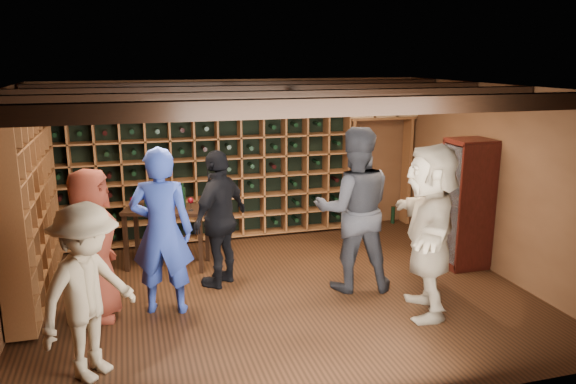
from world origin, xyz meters
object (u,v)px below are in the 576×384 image
object	(u,v)px
man_blue_shirt	(162,231)
guest_beige	(429,230)
display_cabinet	(466,206)
guest_khaki	(88,292)
guest_red_floral	(92,245)
guest_woman_black	(220,219)
man_grey_suit	(354,210)
tasting_table	(166,215)

from	to	relation	value
man_blue_shirt	guest_beige	distance (m)	2.97
display_cabinet	guest_khaki	world-z (taller)	display_cabinet
guest_red_floral	guest_woman_black	xyz separation A→B (m)	(1.49, 0.55, 0.02)
man_blue_shirt	guest_beige	bearing A→B (deg)	177.27
guest_woman_black	guest_khaki	size ratio (longest dim) A/B	1.07
guest_woman_black	guest_beige	size ratio (longest dim) A/B	0.90
guest_woman_black	man_grey_suit	bearing A→B (deg)	114.87
man_grey_suit	guest_beige	size ratio (longest dim) A/B	1.05
tasting_table	display_cabinet	bearing A→B (deg)	3.18
guest_red_floral	guest_khaki	bearing A→B (deg)	-167.23
display_cabinet	man_blue_shirt	xyz separation A→B (m)	(-4.08, -0.30, 0.10)
man_blue_shirt	man_grey_suit	distance (m)	2.31
guest_beige	man_blue_shirt	bearing A→B (deg)	-86.08
display_cabinet	guest_woman_black	world-z (taller)	display_cabinet
guest_beige	tasting_table	distance (m)	3.54
guest_red_floral	guest_khaki	xyz separation A→B (m)	(0.02, -1.23, -0.03)
man_grey_suit	tasting_table	world-z (taller)	man_grey_suit
guest_red_floral	display_cabinet	bearing A→B (deg)	-74.97
display_cabinet	tasting_table	distance (m)	4.10
guest_khaki	tasting_table	size ratio (longest dim) A/B	1.33
man_grey_suit	tasting_table	bearing A→B (deg)	-20.81
man_blue_shirt	guest_beige	size ratio (longest dim) A/B	0.98
guest_woman_black	tasting_table	world-z (taller)	guest_woman_black
display_cabinet	guest_khaki	bearing A→B (deg)	-162.81
display_cabinet	man_grey_suit	xyz separation A→B (m)	(-1.77, -0.27, 0.16)
guest_khaki	man_blue_shirt	bearing A→B (deg)	11.21
guest_beige	display_cabinet	bearing A→B (deg)	153.45
guest_red_floral	man_grey_suit	bearing A→B (deg)	-78.35
display_cabinet	man_blue_shirt	distance (m)	4.09
tasting_table	man_blue_shirt	bearing A→B (deg)	-76.51
man_blue_shirt	guest_beige	xyz separation A→B (m)	(2.85, -0.85, 0.02)
man_grey_suit	guest_khaki	distance (m)	3.28
display_cabinet	guest_red_floral	size ratio (longest dim) A/B	1.03
guest_woman_black	guest_khaki	bearing A→B (deg)	5.29
display_cabinet	guest_beige	bearing A→B (deg)	-137.04
guest_khaki	guest_red_floral	bearing A→B (deg)	43.38
man_grey_suit	guest_woman_black	xyz separation A→B (m)	(-1.56, 0.57, -0.15)
guest_red_floral	guest_woman_black	size ratio (longest dim) A/B	0.98
guest_beige	guest_woman_black	bearing A→B (deg)	-103.99
display_cabinet	man_grey_suit	world-z (taller)	man_grey_suit
man_blue_shirt	guest_red_floral	distance (m)	0.75
man_grey_suit	guest_beige	world-z (taller)	man_grey_suit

